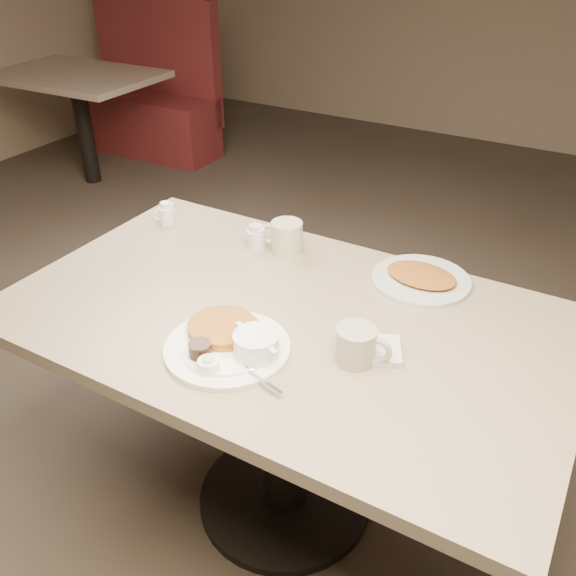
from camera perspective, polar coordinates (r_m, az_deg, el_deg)
The scene contains 10 objects.
room at distance 1.37m, azimuth -0.45°, elevation 20.58°, with size 7.04×8.04×2.84m.
diner_table at distance 1.73m, azimuth -0.33°, elevation -7.04°, with size 1.50×0.90×0.75m.
main_plate at distance 1.50m, azimuth -5.28°, elevation -5.13°, with size 0.41×0.40×0.07m.
coffee_mug_near at distance 1.45m, azimuth 6.50°, elevation -5.29°, with size 0.14×0.11×0.09m.
napkin at distance 1.50m, azimuth 7.78°, elevation -5.75°, with size 0.18×0.16×0.02m.
coffee_mug_far at distance 1.90m, azimuth -0.24°, elevation 4.79°, with size 0.15×0.11×0.10m.
creamer_left at distance 2.12m, azimuth -11.30°, elevation 6.76°, with size 0.07×0.06×0.08m.
creamer_right at distance 1.93m, azimuth -3.01°, elevation 4.74°, with size 0.09×0.07×0.08m.
hash_plate at distance 1.80m, azimuth 12.31°, elevation 0.88°, with size 0.31×0.31×0.04m.
booth_back_left at distance 4.98m, azimuth -13.15°, elevation 16.62°, with size 1.11×1.29×1.12m.
Camera 1 is at (0.68, -1.16, 1.67)m, focal length 38.11 mm.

